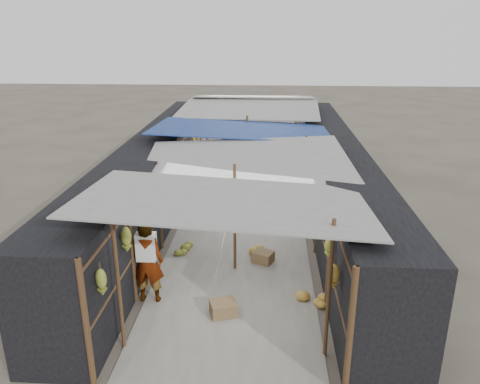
% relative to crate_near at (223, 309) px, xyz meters
% --- Properties ---
extents(ground, '(80.00, 80.00, 0.00)m').
position_rel_crate_near_xyz_m(ground, '(0.10, -1.08, -0.15)').
color(ground, '#6B6356').
rests_on(ground, ground).
extents(aisle_slab, '(3.60, 16.00, 0.02)m').
position_rel_crate_near_xyz_m(aisle_slab, '(0.10, 5.42, -0.14)').
color(aisle_slab, '#9E998E').
rests_on(aisle_slab, ground).
extents(stall_left, '(1.40, 15.00, 2.30)m').
position_rel_crate_near_xyz_m(stall_left, '(-2.60, 5.42, 1.00)').
color(stall_left, black).
rests_on(stall_left, ground).
extents(stall_right, '(1.40, 15.00, 2.30)m').
position_rel_crate_near_xyz_m(stall_right, '(2.80, 5.42, 1.00)').
color(stall_right, black).
rests_on(stall_right, ground).
extents(crate_near, '(0.61, 0.55, 0.31)m').
position_rel_crate_near_xyz_m(crate_near, '(0.00, 0.00, 0.00)').
color(crate_near, olive).
rests_on(crate_near, ground).
extents(crate_mid, '(0.60, 0.55, 0.29)m').
position_rel_crate_near_xyz_m(crate_mid, '(0.76, 2.28, -0.01)').
color(crate_mid, olive).
rests_on(crate_mid, ground).
extents(crate_back, '(0.55, 0.50, 0.28)m').
position_rel_crate_near_xyz_m(crate_back, '(0.08, 10.30, -0.01)').
color(crate_back, olive).
rests_on(crate_back, ground).
extents(black_basin, '(0.54, 0.54, 0.16)m').
position_rel_crate_near_xyz_m(black_basin, '(1.64, 4.85, -0.07)').
color(black_basin, black).
rests_on(black_basin, ground).
extents(vendor_elderly, '(0.69, 0.47, 1.85)m').
position_rel_crate_near_xyz_m(vendor_elderly, '(-1.60, 0.45, 0.77)').
color(vendor_elderly, white).
rests_on(vendor_elderly, ground).
extents(shopper_blue, '(0.97, 0.81, 1.79)m').
position_rel_crate_near_xyz_m(shopper_blue, '(-0.64, 7.86, 0.74)').
color(shopper_blue, navy).
rests_on(shopper_blue, ground).
extents(vendor_seated, '(0.46, 0.64, 0.89)m').
position_rel_crate_near_xyz_m(vendor_seated, '(1.80, 9.65, 0.29)').
color(vendor_seated, '#524D47').
rests_on(vendor_seated, ground).
extents(market_canopy, '(5.62, 15.20, 2.77)m').
position_rel_crate_near_xyz_m(market_canopy, '(0.13, 5.75, 2.25)').
color(market_canopy, brown).
rests_on(market_canopy, ground).
extents(hanging_bananas, '(3.96, 14.36, 0.80)m').
position_rel_crate_near_xyz_m(hanging_bananas, '(0.00, 5.27, 1.50)').
color(hanging_bananas, olive).
rests_on(hanging_bananas, ground).
extents(floor_bananas, '(3.63, 10.01, 0.32)m').
position_rel_crate_near_xyz_m(floor_bananas, '(0.43, 4.75, -0.01)').
color(floor_bananas, '#B48A2E').
rests_on(floor_bananas, ground).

